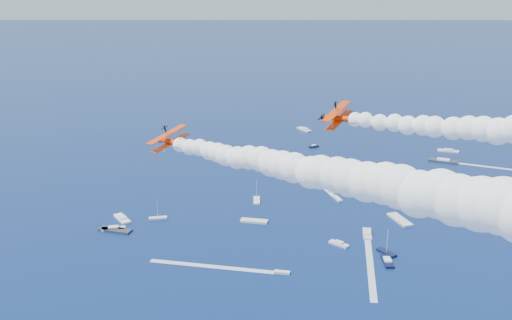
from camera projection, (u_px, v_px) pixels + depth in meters
The scene contains 5 objects.
biplane_lead at pixel (340, 119), 113.33m from camera, with size 8.14×9.13×5.50m, color red, non-canonical shape.
biplane_trail at pixel (171, 142), 112.04m from camera, with size 7.71×8.64×5.21m, color #FF3905, non-canonical shape.
smoke_trail_trail at pixel (316, 172), 87.21m from camera, with size 71.22×18.81×12.76m, color white, non-canonical shape.
spectator_boats at pixel (390, 215), 211.61m from camera, with size 215.78×160.94×0.70m.
boat_wakes at pixel (363, 212), 214.95m from camera, with size 94.11×157.51×0.04m.
Camera 1 is at (59.33, -78.98, 84.74)m, focal length 41.60 mm.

